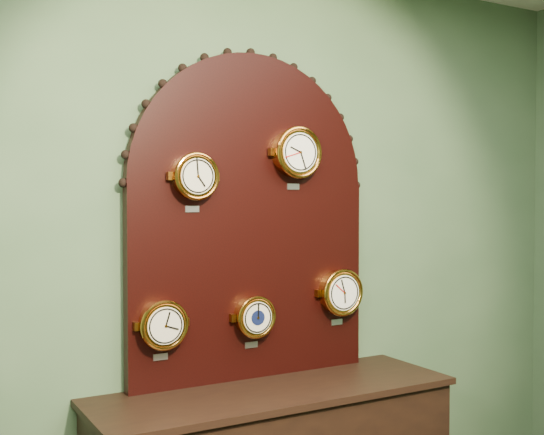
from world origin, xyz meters
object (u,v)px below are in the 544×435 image
roman_clock (195,176)px  tide_clock (341,292)px  display_board (251,206)px  barometer (254,317)px  hygrometer (163,325)px  arabic_clock (297,153)px

roman_clock → tide_clock: bearing=-0.0°
display_board → barometer: size_ratio=6.19×
display_board → roman_clock: (-0.31, -0.07, 0.13)m
hygrometer → roman_clock: bearing=0.1°
hygrometer → tide_clock: tide_clock is taller
display_board → arabic_clock: size_ratio=5.16×
roman_clock → tide_clock: size_ratio=0.92×
tide_clock → display_board: bearing=171.8°
arabic_clock → barometer: (-0.23, 0.00, -0.76)m
hygrometer → tide_clock: size_ratio=0.94×
roman_clock → arabic_clock: size_ratio=0.88×
tide_clock → barometer: bearing=179.9°
display_board → hygrometer: bearing=-171.8°
display_board → arabic_clock: 0.33m
tide_clock → hygrometer: bearing=180.0°
hygrometer → tide_clock: 0.92m
roman_clock → barometer: (0.29, 0.00, -0.64)m
display_board → barometer: (-0.02, -0.07, -0.50)m
tide_clock → arabic_clock: bearing=-179.9°
barometer → tide_clock: size_ratio=0.87×
roman_clock → barometer: size_ratio=1.06×
roman_clock → hygrometer: size_ratio=0.98×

